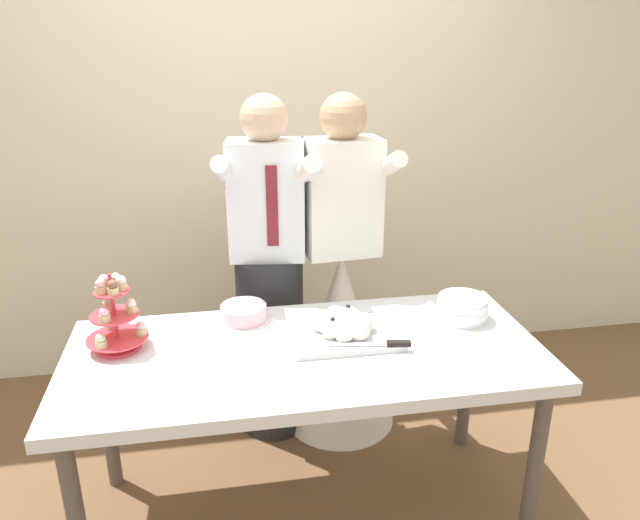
{
  "coord_description": "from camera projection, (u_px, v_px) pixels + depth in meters",
  "views": [
    {
      "loc": [
        -0.3,
        -2.0,
        1.9
      ],
      "look_at": [
        0.08,
        0.15,
        1.07
      ],
      "focal_mm": 33.96,
      "sensor_mm": 36.0,
      "label": 1
    }
  ],
  "objects": [
    {
      "name": "ground_plane",
      "position": [
        307.0,
        510.0,
        2.56
      ],
      "size": [
        8.0,
        8.0,
        0.0
      ],
      "primitive_type": "plane",
      "color": "brown"
    },
    {
      "name": "rear_wall",
      "position": [
        266.0,
        119.0,
        3.33
      ],
      "size": [
        5.2,
        0.1,
        2.9
      ],
      "primitive_type": "cube",
      "color": "beige",
      "rests_on": "ground_plane"
    },
    {
      "name": "dessert_table",
      "position": [
        306.0,
        366.0,
        2.32
      ],
      "size": [
        1.8,
        0.8,
        0.78
      ],
      "color": "silver",
      "rests_on": "ground_plane"
    },
    {
      "name": "cupcake_stand",
      "position": [
        115.0,
        317.0,
        2.25
      ],
      "size": [
        0.23,
        0.23,
        0.31
      ],
      "color": "#D83F4C",
      "rests_on": "dessert_table"
    },
    {
      "name": "main_cake_tray",
      "position": [
        345.0,
        327.0,
        2.37
      ],
      "size": [
        0.43,
        0.32,
        0.12
      ],
      "color": "silver",
      "rests_on": "dessert_table"
    },
    {
      "name": "plate_stack",
      "position": [
        462.0,
        308.0,
        2.52
      ],
      "size": [
        0.21,
        0.21,
        0.1
      ],
      "color": "white",
      "rests_on": "dessert_table"
    },
    {
      "name": "round_cake",
      "position": [
        244.0,
        314.0,
        2.49
      ],
      "size": [
        0.24,
        0.24,
        0.07
      ],
      "color": "white",
      "rests_on": "dessert_table"
    },
    {
      "name": "person_groom",
      "position": [
        270.0,
        291.0,
        2.88
      ],
      "size": [
        0.52,
        0.54,
        1.66
      ],
      "color": "#232328",
      "rests_on": "ground_plane"
    },
    {
      "name": "person_bride",
      "position": [
        341.0,
        317.0,
        2.98
      ],
      "size": [
        0.56,
        0.56,
        1.66
      ],
      "color": "white",
      "rests_on": "ground_plane"
    }
  ]
}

